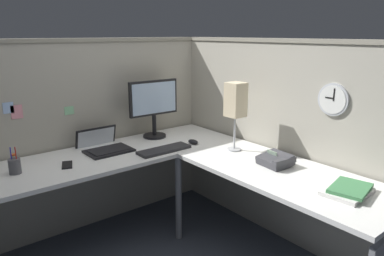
% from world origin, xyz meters
% --- Properties ---
extents(ground_plane, '(6.80, 6.80, 0.00)m').
position_xyz_m(ground_plane, '(0.00, 0.00, 0.00)').
color(ground_plane, '#383D47').
extents(cubicle_wall_back, '(2.57, 0.12, 1.58)m').
position_xyz_m(cubicle_wall_back, '(-0.36, 0.87, 0.79)').
color(cubicle_wall_back, '#A8A393').
rests_on(cubicle_wall_back, ground).
extents(cubicle_wall_right, '(0.12, 2.37, 1.58)m').
position_xyz_m(cubicle_wall_right, '(0.87, -0.27, 0.79)').
color(cubicle_wall_right, '#A8A393').
rests_on(cubicle_wall_right, ground).
extents(desk, '(2.35, 2.15, 0.73)m').
position_xyz_m(desk, '(-0.15, -0.05, 0.63)').
color(desk, white).
rests_on(desk, ground).
extents(monitor, '(0.46, 0.20, 0.50)m').
position_xyz_m(monitor, '(0.26, 0.64, 1.02)').
color(monitor, black).
rests_on(monitor, desk).
extents(laptop, '(0.35, 0.39, 0.22)m').
position_xyz_m(laptop, '(-0.24, 0.61, 0.75)').
color(laptop, black).
rests_on(laptop, desk).
extents(keyboard, '(0.43, 0.14, 0.02)m').
position_xyz_m(keyboard, '(0.10, 0.26, 0.74)').
color(keyboard, '#232326').
rests_on(keyboard, desk).
extents(computer_mouse, '(0.06, 0.10, 0.03)m').
position_xyz_m(computer_mouse, '(0.40, 0.27, 0.75)').
color(computer_mouse, black).
rests_on(computer_mouse, desk).
extents(pen_cup, '(0.08, 0.08, 0.18)m').
position_xyz_m(pen_cup, '(-0.92, 0.48, 0.78)').
color(pen_cup, '#4C4C51').
rests_on(pen_cup, desk).
extents(cell_phone, '(0.11, 0.16, 0.01)m').
position_xyz_m(cell_phone, '(-0.61, 0.42, 0.73)').
color(cell_phone, black).
rests_on(cell_phone, desk).
extents(office_phone, '(0.21, 0.23, 0.11)m').
position_xyz_m(office_phone, '(0.52, -0.49, 0.77)').
color(office_phone, '#38383D').
rests_on(office_phone, desk).
extents(book_stack, '(0.31, 0.25, 0.04)m').
position_xyz_m(book_stack, '(0.48, -1.03, 0.75)').
color(book_stack, silver).
rests_on(book_stack, desk).
extents(desk_lamp_paper, '(0.13, 0.13, 0.53)m').
position_xyz_m(desk_lamp_paper, '(0.54, -0.06, 1.11)').
color(desk_lamp_paper, '#B7BABF').
rests_on(desk_lamp_paper, desk).
extents(wall_clock, '(0.04, 0.22, 0.22)m').
position_xyz_m(wall_clock, '(0.82, -0.70, 1.19)').
color(wall_clock, '#B7BABF').
extents(pinned_note_leftmost, '(0.07, 0.00, 0.08)m').
position_xyz_m(pinned_note_leftmost, '(-0.85, 0.82, 1.10)').
color(pinned_note_leftmost, '#99B7E5').
extents(pinned_note_middle, '(0.08, 0.00, 0.10)m').
position_xyz_m(pinned_note_middle, '(-0.80, 0.82, 1.07)').
color(pinned_note_middle, pink).
extents(pinned_note_rightmost, '(0.07, 0.00, 0.07)m').
position_xyz_m(pinned_note_rightmost, '(-0.42, 0.82, 1.03)').
color(pinned_note_rightmost, '#8CCC99').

